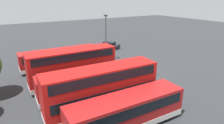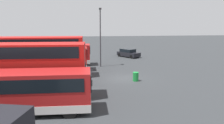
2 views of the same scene
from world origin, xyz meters
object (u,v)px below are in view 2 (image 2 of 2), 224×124
(bus_single_deck_near_end, at_px, (14,91))
(bus_single_deck_sixth, at_px, (47,54))
(bus_double_decker_fourth, at_px, (34,56))
(car_hatchback_silver, at_px, (128,53))
(bus_double_decker_second, at_px, (17,70))
(bus_single_deck_third, at_px, (27,70))
(lamp_post_tall, at_px, (100,33))
(waste_bin_yellow, at_px, (136,77))
(bus_single_deck_fifth, at_px, (44,58))

(bus_single_deck_near_end, relative_size, bus_single_deck_sixth, 0.88)
(bus_double_decker_fourth, relative_size, car_hatchback_silver, 2.51)
(bus_single_deck_near_end, height_order, bus_double_decker_second, bus_double_decker_second)
(car_hatchback_silver, bearing_deg, bus_single_deck_third, 141.79)
(bus_single_deck_near_end, distance_m, bus_single_deck_sixth, 17.81)
(bus_single_deck_third, xyz_separation_m, lamp_post_tall, (8.95, -7.88, 3.06))
(bus_single_deck_third, relative_size, waste_bin_yellow, 11.05)
(bus_single_deck_sixth, xyz_separation_m, waste_bin_yellow, (-10.07, -10.51, -1.15))
(bus_double_decker_second, relative_size, car_hatchback_silver, 2.55)
(bus_single_deck_sixth, bearing_deg, waste_bin_yellow, -133.78)
(bus_single_deck_third, height_order, bus_single_deck_sixth, same)
(bus_double_decker_second, height_order, bus_single_deck_sixth, bus_double_decker_second)
(lamp_post_tall, bearing_deg, bus_single_deck_fifth, 105.53)
(bus_single_deck_fifth, height_order, lamp_post_tall, lamp_post_tall)
(bus_double_decker_second, xyz_separation_m, lamp_post_tall, (12.87, -7.73, 2.23))
(bus_double_decker_second, height_order, car_hatchback_silver, bus_double_decker_second)
(lamp_post_tall, bearing_deg, bus_single_deck_sixth, 77.58)
(bus_double_decker_second, xyz_separation_m, car_hatchback_silver, (20.87, -13.19, -1.75))
(bus_single_deck_near_end, distance_m, bus_double_decker_second, 3.46)
(bus_single_deck_fifth, bearing_deg, bus_single_deck_sixth, 0.84)
(bus_double_decker_second, relative_size, bus_single_deck_fifth, 1.02)
(bus_single_deck_third, height_order, car_hatchback_silver, bus_single_deck_third)
(bus_double_decker_fourth, relative_size, waste_bin_yellow, 11.56)
(bus_double_decker_second, xyz_separation_m, waste_bin_yellow, (4.43, -10.83, -1.97))
(car_hatchback_silver, relative_size, waste_bin_yellow, 4.61)
(bus_double_decker_second, distance_m, waste_bin_yellow, 11.87)
(bus_single_deck_third, bearing_deg, bus_single_deck_near_end, -174.04)
(bus_single_deck_near_end, bearing_deg, bus_double_decker_second, 10.34)
(bus_single_deck_sixth, bearing_deg, bus_single_deck_fifth, -179.16)
(bus_double_decker_fourth, bearing_deg, bus_single_deck_third, 179.21)
(waste_bin_yellow, bearing_deg, lamp_post_tall, 20.17)
(bus_double_decker_fourth, distance_m, bus_single_deck_fifth, 3.50)
(bus_double_decker_second, xyz_separation_m, bus_double_decker_fourth, (7.46, 0.10, -0.00))
(bus_double_decker_second, distance_m, bus_double_decker_fourth, 7.46)
(bus_single_deck_sixth, distance_m, waste_bin_yellow, 14.60)
(bus_single_deck_near_end, distance_m, car_hatchback_silver, 27.27)
(bus_single_deck_fifth, bearing_deg, bus_double_decker_second, 178.01)
(bus_single_deck_third, bearing_deg, bus_single_deck_sixth, -2.56)
(bus_single_deck_sixth, distance_m, lamp_post_tall, 8.18)
(bus_single_deck_fifth, xyz_separation_m, waste_bin_yellow, (-6.39, -10.46, -1.15))
(bus_single_deck_third, xyz_separation_m, bus_single_deck_sixth, (10.58, -0.47, 0.00))
(bus_double_decker_second, bearing_deg, waste_bin_yellow, -67.74)
(waste_bin_yellow, bearing_deg, car_hatchback_silver, -8.16)
(bus_single_deck_third, xyz_separation_m, bus_double_decker_fourth, (3.54, -0.05, 0.83))
(bus_double_decker_fourth, bearing_deg, bus_double_decker_second, -179.22)
(bus_single_deck_third, distance_m, bus_double_decker_fourth, 3.63)
(bus_double_decker_second, distance_m, car_hatchback_silver, 24.75)
(lamp_post_tall, bearing_deg, car_hatchback_silver, -34.31)
(lamp_post_tall, bearing_deg, bus_double_decker_second, 149.01)
(car_hatchback_silver, xyz_separation_m, waste_bin_yellow, (-16.44, 2.36, -0.22))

